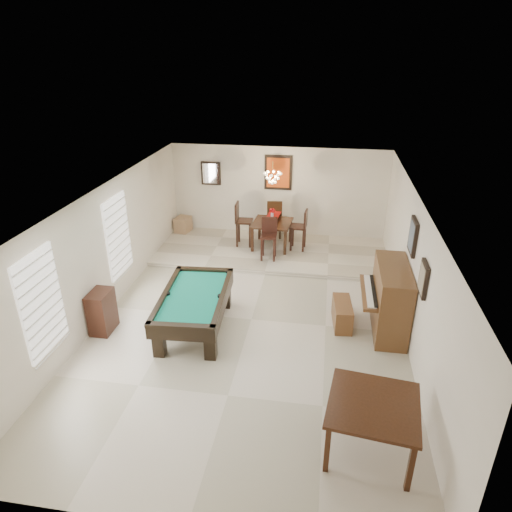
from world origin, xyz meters
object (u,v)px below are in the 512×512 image
(dining_chair_south, at_px, (269,239))
(square_table, at_px, (371,427))
(dining_table, at_px, (272,232))
(piano_bench, at_px, (342,314))
(dining_chair_west, at_px, (244,224))
(upright_piano, at_px, (382,298))
(dining_chair_north, at_px, (275,218))
(corner_bench, at_px, (183,224))
(pool_table, at_px, (195,312))
(flower_vase, at_px, (272,213))
(chandelier, at_px, (273,174))
(dining_chair_east, at_px, (298,230))
(apothecary_chest, at_px, (102,312))

(dining_chair_south, bearing_deg, square_table, -71.18)
(dining_table, xyz_separation_m, dining_chair_south, (0.01, -0.77, 0.12))
(piano_bench, relative_size, dining_chair_west, 0.73)
(upright_piano, xyz_separation_m, dining_chair_west, (-3.31, 3.37, 0.04))
(dining_chair_north, bearing_deg, corner_bench, -5.56)
(piano_bench, bearing_deg, pool_table, -167.82)
(flower_vase, distance_m, dining_chair_north, 0.82)
(chandelier, bearing_deg, dining_chair_south, -91.49)
(chandelier, bearing_deg, dining_chair_west, 160.14)
(upright_piano, relative_size, dining_chair_south, 1.50)
(dining_chair_west, distance_m, dining_chair_east, 1.46)
(flower_vase, height_order, dining_chair_south, flower_vase)
(pool_table, distance_m, upright_piano, 3.62)
(upright_piano, distance_m, dining_chair_west, 4.73)
(square_table, height_order, corner_bench, square_table)
(chandelier, bearing_deg, upright_piano, -50.69)
(dining_chair_north, height_order, corner_bench, dining_chair_north)
(pool_table, relative_size, upright_piano, 1.39)
(square_table, relative_size, corner_bench, 2.48)
(flower_vase, bearing_deg, dining_chair_east, -3.48)
(dining_chair_west, xyz_separation_m, dining_chair_east, (1.45, -0.06, -0.04))
(piano_bench, height_order, dining_chair_west, dining_chair_west)
(dining_chair_north, bearing_deg, dining_chair_east, 127.97)
(piano_bench, xyz_separation_m, dining_chair_north, (-1.85, 4.06, 0.43))
(upright_piano, relative_size, dining_chair_east, 1.47)
(dining_table, height_order, dining_chair_east, dining_chair_east)
(corner_bench, bearing_deg, dining_table, -14.39)
(square_table, distance_m, apothecary_chest, 5.37)
(chandelier, bearing_deg, dining_chair_east, 18.38)
(pool_table, height_order, square_table, square_table)
(upright_piano, relative_size, flower_vase, 6.05)
(apothecary_chest, bearing_deg, flower_vase, 57.32)
(apothecary_chest, bearing_deg, dining_chair_north, 61.33)
(dining_chair_south, bearing_deg, dining_chair_north, 89.28)
(flower_vase, bearing_deg, chandelier, -84.44)
(piano_bench, height_order, dining_chair_north, dining_chair_north)
(upright_piano, bearing_deg, dining_chair_east, 119.21)
(dining_chair_north, distance_m, dining_chair_west, 1.01)
(upright_piano, height_order, dining_chair_east, upright_piano)
(square_table, bearing_deg, upright_piano, 82.72)
(piano_bench, height_order, dining_table, dining_table)
(dining_chair_west, bearing_deg, flower_vase, -92.81)
(pool_table, relative_size, dining_table, 2.23)
(dining_chair_west, height_order, chandelier, chandelier)
(flower_vase, height_order, dining_chair_north, dining_chair_north)
(apothecary_chest, bearing_deg, corner_bench, 89.33)
(flower_vase, xyz_separation_m, dining_chair_west, (-0.75, 0.01, -0.37))
(piano_bench, xyz_separation_m, dining_chair_west, (-2.59, 3.36, 0.47))
(apothecary_chest, relative_size, flower_vase, 3.19)
(piano_bench, xyz_separation_m, dining_chair_east, (-1.13, 3.30, 0.42))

